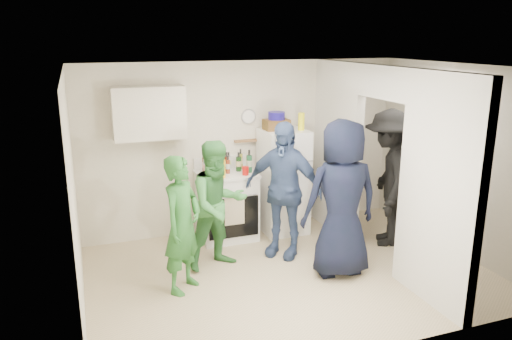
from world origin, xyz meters
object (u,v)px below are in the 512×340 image
(person_green_center, at_px, (218,205))
(person_navy, at_px, (341,199))
(fridge, at_px, (283,181))
(yellow_cup_stack_top, at_px, (301,122))
(person_green_left, at_px, (182,225))
(stove, at_px, (227,205))
(person_nook, at_px, (388,178))
(person_denim, at_px, (283,190))
(wicker_basket, at_px, (276,125))
(blue_bowl, at_px, (277,116))

(person_green_center, height_order, person_navy, person_navy)
(fridge, relative_size, yellow_cup_stack_top, 6.14)
(fridge, xyz_separation_m, person_green_left, (-1.77, -1.27, 0.02))
(person_green_left, xyz_separation_m, person_green_center, (0.54, 0.44, 0.02))
(person_green_left, bearing_deg, stove, 9.40)
(person_nook, bearing_deg, person_denim, -65.93)
(yellow_cup_stack_top, height_order, person_green_left, yellow_cup_stack_top)
(yellow_cup_stack_top, distance_m, person_nook, 1.44)
(person_green_center, bearing_deg, yellow_cup_stack_top, 13.32)
(wicker_basket, height_order, person_nook, person_nook)
(fridge, relative_size, blue_bowl, 6.39)
(person_green_center, distance_m, person_navy, 1.51)
(person_green_center, relative_size, person_nook, 0.86)
(fridge, xyz_separation_m, person_navy, (0.11, -1.52, 0.19))
(wicker_basket, height_order, person_navy, person_navy)
(fridge, relative_size, person_green_center, 0.94)
(person_green_center, xyz_separation_m, person_nook, (2.41, -0.07, 0.13))
(stove, height_order, person_green_center, person_green_center)
(person_green_center, relative_size, person_navy, 0.85)
(fridge, distance_m, person_denim, 0.85)
(stove, xyz_separation_m, person_green_center, (-0.36, -0.86, 0.33))
(fridge, bearing_deg, blue_bowl, 153.43)
(fridge, xyz_separation_m, wicker_basket, (-0.10, 0.05, 0.84))
(person_navy, bearing_deg, stove, -53.89)
(yellow_cup_stack_top, height_order, person_navy, person_navy)
(wicker_basket, height_order, person_green_left, wicker_basket)
(person_green_center, relative_size, person_denim, 0.90)
(person_navy, bearing_deg, person_green_center, -23.25)
(fridge, relative_size, wicker_basket, 4.38)
(person_green_left, distance_m, person_navy, 1.90)
(stove, relative_size, fridge, 0.63)
(wicker_basket, height_order, blue_bowl, blue_bowl)
(fridge, xyz_separation_m, person_denim, (-0.33, -0.77, 0.13))
(yellow_cup_stack_top, xyz_separation_m, person_green_left, (-1.99, -1.17, -0.87))
(person_denim, height_order, person_navy, person_navy)
(wicker_basket, bearing_deg, person_green_center, -141.97)
(wicker_basket, bearing_deg, person_denim, -105.98)
(person_denim, xyz_separation_m, person_nook, (1.52, -0.13, 0.05))
(fridge, height_order, person_green_left, person_green_left)
(blue_bowl, bearing_deg, person_denim, -105.98)
(yellow_cup_stack_top, bearing_deg, blue_bowl, 154.89)
(stove, height_order, wicker_basket, wicker_basket)
(person_green_center, distance_m, person_nook, 2.41)
(fridge, bearing_deg, person_green_center, -145.88)
(fridge, height_order, wicker_basket, wicker_basket)
(person_navy, bearing_deg, person_denim, -55.47)
(blue_bowl, bearing_deg, person_green_left, -141.59)
(fridge, height_order, person_navy, person_navy)
(wicker_basket, relative_size, person_denim, 0.19)
(blue_bowl, bearing_deg, stove, -178.50)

